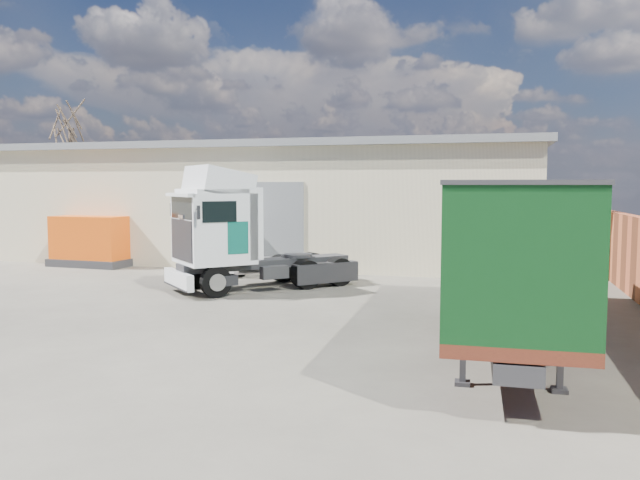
% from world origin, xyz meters
% --- Properties ---
extents(ground, '(120.00, 120.00, 0.00)m').
position_xyz_m(ground, '(0.00, 0.00, 0.00)').
color(ground, black).
rests_on(ground, ground).
extents(warehouse, '(30.60, 12.60, 5.42)m').
position_xyz_m(warehouse, '(-6.00, 16.00, 2.66)').
color(warehouse, beige).
rests_on(warehouse, ground).
extents(bare_tree, '(4.00, 4.00, 9.60)m').
position_xyz_m(bare_tree, '(-18.00, 20.00, 7.92)').
color(bare_tree, '#382B21').
rests_on(bare_tree, ground).
extents(tractor_unit, '(5.85, 5.87, 4.09)m').
position_xyz_m(tractor_unit, '(-0.97, 5.47, 1.72)').
color(tractor_unit, black).
rests_on(tractor_unit, ground).
extents(box_trailer, '(2.49, 10.67, 3.53)m').
position_xyz_m(box_trailer, '(7.39, 0.76, 2.15)').
color(box_trailer, '#2D2D30').
rests_on(box_trailer, ground).
extents(panel_van, '(2.83, 4.98, 1.92)m').
position_xyz_m(panel_van, '(-3.13, 9.61, 0.99)').
color(panel_van, black).
rests_on(panel_van, ground).
extents(orange_skip, '(3.57, 2.36, 2.15)m').
position_xyz_m(orange_skip, '(-9.41, 9.80, 0.94)').
color(orange_skip, '#2D2D30').
rests_on(orange_skip, ground).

